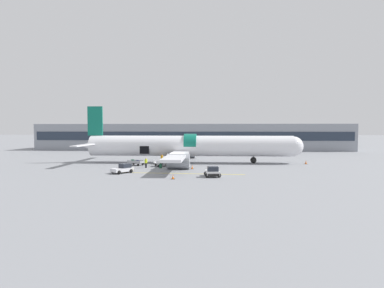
{
  "coord_description": "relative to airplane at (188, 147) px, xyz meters",
  "views": [
    {
      "loc": [
        5.53,
        -49.16,
        6.34
      ],
      "look_at": [
        2.34,
        3.1,
        3.64
      ],
      "focal_mm": 28.0,
      "sensor_mm": 36.0,
      "label": 1
    }
  ],
  "objects": [
    {
      "name": "ground_crew_loader_b",
      "position": [
        -6.2,
        -7.6,
        -2.16
      ],
      "size": [
        0.51,
        0.53,
        1.62
      ],
      "color": "black",
      "rests_on": "ground_plane"
    },
    {
      "name": "safety_cone_nose",
      "position": [
        21.23,
        -0.94,
        -2.69
      ],
      "size": [
        0.48,
        0.48,
        0.69
      ],
      "color": "black",
      "rests_on": "ground_plane"
    },
    {
      "name": "ground_crew_driver",
      "position": [
        -4.41,
        -2.74,
        -2.05
      ],
      "size": [
        0.57,
        0.6,
        1.83
      ],
      "color": "#2D2D33",
      "rests_on": "ground_plane"
    },
    {
      "name": "apron_marking_line",
      "position": [
        -0.54,
        -13.39,
        -3.01
      ],
      "size": [
        19.03,
        1.29,
        0.01
      ],
      "color": "yellow",
      "rests_on": "ground_plane"
    },
    {
      "name": "safety_cone_wingtip",
      "position": [
        1.36,
        -8.63,
        -2.71
      ],
      "size": [
        0.45,
        0.45,
        0.65
      ],
      "color": "black",
      "rests_on": "ground_plane"
    },
    {
      "name": "ground_crew_loader_a",
      "position": [
        0.11,
        -6.29,
        -2.2
      ],
      "size": [
        0.45,
        0.54,
        1.55
      ],
      "color": "black",
      "rests_on": "ground_plane"
    },
    {
      "name": "airplane",
      "position": [
        0.0,
        0.0,
        0.0
      ],
      "size": [
        41.35,
        34.17,
        10.51
      ],
      "color": "silver",
      "rests_on": "ground_plane"
    },
    {
      "name": "baggage_tug_lead",
      "position": [
        4.47,
        -15.88,
        -2.41
      ],
      "size": [
        2.32,
        2.8,
        1.39
      ],
      "color": "white",
      "rests_on": "ground_plane"
    },
    {
      "name": "terminal_strip",
      "position": [
        -1.36,
        35.61,
        0.83
      ],
      "size": [
        91.79,
        13.16,
        7.67
      ],
      "color": "gray",
      "rests_on": "ground_plane"
    },
    {
      "name": "suitcase_on_tarmac_upright",
      "position": [
        -3.77,
        -7.88,
        -2.64
      ],
      "size": [
        0.47,
        0.42,
        0.85
      ],
      "color": "#14472D",
      "rests_on": "ground_plane"
    },
    {
      "name": "baggage_tug_mid",
      "position": [
        -8.29,
        -13.35,
        -2.43
      ],
      "size": [
        3.09,
        3.32,
        1.31
      ],
      "color": "silver",
      "rests_on": "ground_plane"
    },
    {
      "name": "baggage_cart_queued",
      "position": [
        -8.55,
        -4.59,
        -2.54
      ],
      "size": [
        3.66,
        2.38,
        1.0
      ],
      "color": "#999BA0",
      "rests_on": "ground_plane"
    },
    {
      "name": "safety_cone_engine_left",
      "position": [
        -0.5,
        -18.14,
        -2.72
      ],
      "size": [
        0.46,
        0.46,
        0.64
      ],
      "color": "black",
      "rests_on": "ground_plane"
    },
    {
      "name": "ground_plane",
      "position": [
        -1.36,
        -6.02,
        -3.01
      ],
      "size": [
        500.0,
        500.0,
        0.0
      ],
      "primitive_type": "plane",
      "color": "gray"
    },
    {
      "name": "baggage_cart_loading",
      "position": [
        -3.71,
        -5.39,
        -2.46
      ],
      "size": [
        3.73,
        2.81,
        1.07
      ],
      "color": "silver",
      "rests_on": "ground_plane"
    }
  ]
}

